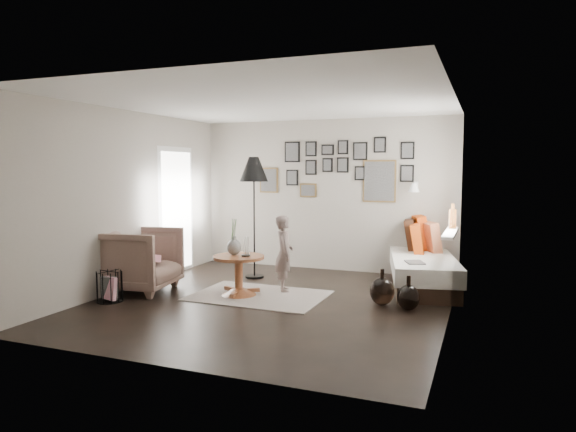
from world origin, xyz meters
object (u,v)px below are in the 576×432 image
at_px(daybed, 424,266).
at_px(pedestal_table, 239,277).
at_px(demijohn_large, 382,291).
at_px(child, 284,253).
at_px(magazine_basket, 110,287).
at_px(vase, 234,244).
at_px(armchair, 139,260).
at_px(floor_lamp, 254,174).
at_px(demijohn_small, 408,297).

bearing_deg(daybed, pedestal_table, -159.30).
relative_size(demijohn_large, child, 0.43).
xyz_separation_m(magazine_basket, demijohn_large, (3.40, 1.12, -0.02)).
relative_size(pedestal_table, vase, 1.40).
bearing_deg(daybed, vase, -160.52).
distance_m(vase, daybed, 2.84).
bearing_deg(vase, pedestal_table, -14.04).
bearing_deg(daybed, demijohn_large, -118.16).
relative_size(vase, daybed, 0.23).
distance_m(armchair, floor_lamp, 2.21).
bearing_deg(vase, child, 38.04).
height_order(vase, magazine_basket, vase).
distance_m(demijohn_small, child, 1.89).
bearing_deg(vase, demijohn_small, 1.60).
distance_m(floor_lamp, demijohn_small, 3.19).
distance_m(pedestal_table, armchair, 1.49).
bearing_deg(demijohn_large, floor_lamp, 157.16).
height_order(armchair, child, child).
bearing_deg(magazine_basket, child, 35.36).
bearing_deg(floor_lamp, armchair, -128.82).
xyz_separation_m(floor_lamp, child, (0.79, -0.69, -1.13)).
bearing_deg(armchair, daybed, -73.36).
distance_m(magazine_basket, demijohn_large, 3.58).
height_order(pedestal_table, daybed, daybed).
xyz_separation_m(floor_lamp, magazine_basket, (-1.15, -2.07, -1.48)).
height_order(pedestal_table, magazine_basket, pedestal_table).
distance_m(pedestal_table, floor_lamp, 1.85).
height_order(pedestal_table, demijohn_large, pedestal_table).
bearing_deg(child, daybed, -89.05).
height_order(magazine_basket, child, child).
xyz_separation_m(demijohn_large, demijohn_small, (0.35, -0.12, -0.02)).
xyz_separation_m(vase, armchair, (-1.37, -0.30, -0.26)).
bearing_deg(pedestal_table, armchair, -169.09).
height_order(vase, daybed, vase).
xyz_separation_m(magazine_basket, child, (1.94, 1.38, 0.35)).
height_order(floor_lamp, demijohn_small, floor_lamp).
xyz_separation_m(vase, child, (0.57, 0.45, -0.17)).
height_order(vase, armchair, vase).
xyz_separation_m(vase, demijohn_large, (2.03, 0.19, -0.53)).
height_order(demijohn_large, demijohn_small, demijohn_large).
xyz_separation_m(daybed, armchair, (-3.78, -1.76, 0.15)).
bearing_deg(magazine_basket, armchair, 90.19).
height_order(demijohn_small, child, child).
xyz_separation_m(daybed, demijohn_small, (-0.02, -1.40, -0.15)).
bearing_deg(demijohn_large, daybed, 73.65).
relative_size(daybed, armchair, 2.20).
bearing_deg(floor_lamp, child, -41.07).
xyz_separation_m(armchair, demijohn_large, (3.40, 0.49, -0.27)).
bearing_deg(demijohn_large, demijohn_small, -18.92).
bearing_deg(demijohn_small, floor_lamp, 157.67).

